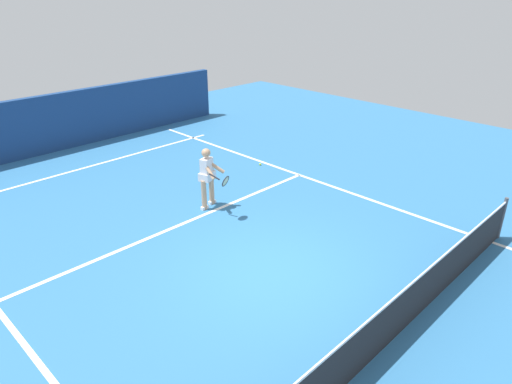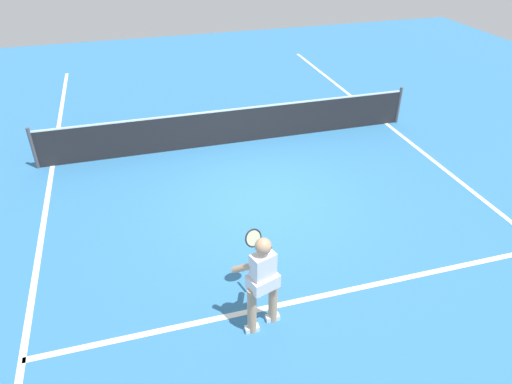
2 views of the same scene
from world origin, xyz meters
TOP-DOWN VIEW (x-y plane):
  - ground_plane at (0.00, 0.00)m, footprint 27.14×27.14m
  - court_back_wall at (0.00, -10.14)m, footprint 13.48×0.24m
  - baseline_marking at (0.00, -7.94)m, footprint 9.48×0.10m
  - service_line_marking at (0.00, -2.89)m, footprint 8.48×0.10m
  - sideline_left_marking at (-4.24, 0.00)m, footprint 0.10×18.88m
  - court_net at (0.00, 2.63)m, footprint 9.16×0.08m
  - tennis_player at (-1.00, -3.15)m, footprint 0.66×1.09m
  - tennis_ball_near at (-3.99, -4.27)m, footprint 0.07×0.07m

SIDE VIEW (x-z plane):
  - ground_plane at x=0.00m, z-range 0.00..0.00m
  - baseline_marking at x=0.00m, z-range 0.00..0.01m
  - service_line_marking at x=0.00m, z-range 0.00..0.01m
  - sideline_left_marking at x=-4.24m, z-range 0.00..0.01m
  - tennis_ball_near at x=-3.99m, z-range 0.00..0.07m
  - court_net at x=0.00m, z-range -0.03..0.95m
  - tennis_player at x=-1.00m, z-range 0.07..1.62m
  - court_back_wall at x=0.00m, z-range 0.00..1.89m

